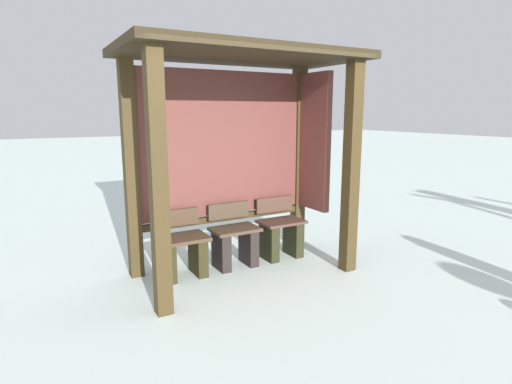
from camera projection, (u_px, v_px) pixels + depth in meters
ground_plane at (244, 272)px, 4.96m from camera, size 60.00×60.00×0.00m
bus_shelter at (243, 121)px, 4.83m from camera, size 2.65×1.44×2.55m
bench_left_inside at (182, 251)px, 4.79m from camera, size 0.58×0.42×0.76m
bench_center_inside at (234, 242)px, 5.11m from camera, size 0.58×0.39×0.77m
bench_right_inside at (281, 234)px, 5.44m from camera, size 0.58×0.39×0.78m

